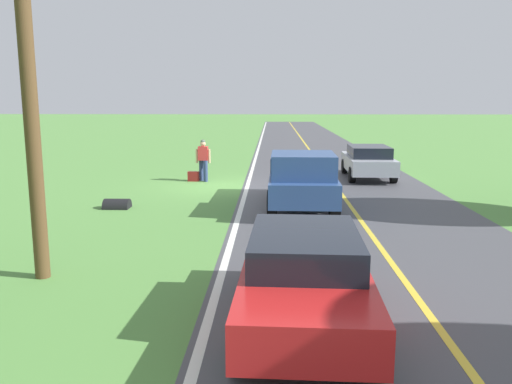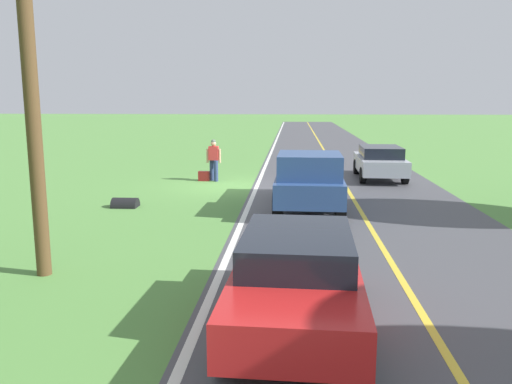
{
  "view_description": "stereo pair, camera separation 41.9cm",
  "coord_description": "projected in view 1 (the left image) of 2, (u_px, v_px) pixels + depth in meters",
  "views": [
    {
      "loc": [
        -1.92,
        20.24,
        3.39
      ],
      "look_at": [
        -1.58,
        9.57,
        1.49
      ],
      "focal_mm": 36.57,
      "sensor_mm": 36.0,
      "label": 1
    },
    {
      "loc": [
        -2.34,
        20.22,
        3.39
      ],
      "look_at": [
        -1.58,
        9.57,
        1.49
      ],
      "focal_mm": 36.57,
      "sensor_mm": 36.0,
      "label": 2
    }
  ],
  "objects": [
    {
      "name": "road_surface",
      "position": [
        336.0,
        187.0,
        20.43
      ],
      "size": [
        7.37,
        120.0,
        0.0
      ],
      "primitive_type": "cube",
      "color": "#47474C",
      "rests_on": "ground"
    },
    {
      "name": "lane_edge_line",
      "position": [
        247.0,
        186.0,
        20.54
      ],
      "size": [
        0.16,
        117.6,
        0.0
      ],
      "primitive_type": "cube",
      "color": "silver",
      "rests_on": "ground"
    },
    {
      "name": "ground_plane",
      "position": [
        224.0,
        186.0,
        20.57
      ],
      "size": [
        200.0,
        200.0,
        0.0
      ],
      "primitive_type": "plane",
      "color": "#568E42"
    },
    {
      "name": "hitchhiker_walking",
      "position": [
        203.0,
        158.0,
        21.74
      ],
      "size": [
        0.62,
        0.52,
        1.75
      ],
      "color": "navy",
      "rests_on": "ground"
    },
    {
      "name": "utility_pole_roadside",
      "position": [
        29.0,
        91.0,
        9.46
      ],
      "size": [
        0.28,
        0.28,
        7.07
      ],
      "primitive_type": "cylinder",
      "color": "brown",
      "rests_on": "ground"
    },
    {
      "name": "pickup_truck_passing",
      "position": [
        302.0,
        178.0,
        16.35
      ],
      "size": [
        2.18,
        5.44,
        1.82
      ],
      "color": "#2D4C84",
      "rests_on": "ground"
    },
    {
      "name": "drainage_culvert",
      "position": [
        117.0,
        208.0,
        16.46
      ],
      "size": [
        0.8,
        0.6,
        0.6
      ],
      "primitive_type": "cylinder",
      "rotation": [
        0.0,
        1.57,
        0.0
      ],
      "color": "black",
      "rests_on": "ground"
    },
    {
      "name": "lane_centre_line",
      "position": [
        336.0,
        187.0,
        20.43
      ],
      "size": [
        0.14,
        117.6,
        0.0
      ],
      "primitive_type": "cube",
      "color": "gold",
      "rests_on": "ground"
    },
    {
      "name": "sedan_ahead_same_lane",
      "position": [
        305.0,
        276.0,
        7.89
      ],
      "size": [
        2.06,
        4.47,
        1.41
      ],
      "color": "red",
      "rests_on": "ground"
    },
    {
      "name": "sedan_near_oncoming",
      "position": [
        368.0,
        161.0,
        22.65
      ],
      "size": [
        2.01,
        4.44,
        1.41
      ],
      "color": "#B2B7C1",
      "rests_on": "ground"
    },
    {
      "name": "suitcase_carried",
      "position": [
        193.0,
        176.0,
        21.82
      ],
      "size": [
        0.47,
        0.21,
        0.41
      ],
      "primitive_type": "cube",
      "rotation": [
        0.0,
        0.0,
        1.54
      ],
      "color": "maroon",
      "rests_on": "ground"
    }
  ]
}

